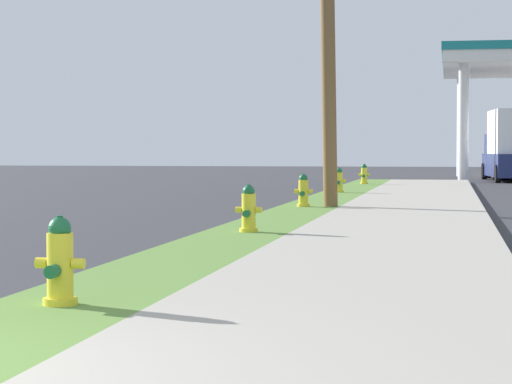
{
  "coord_description": "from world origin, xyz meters",
  "views": [
    {
      "loc": [
        3.83,
        -5.09,
        1.42
      ],
      "look_at": [
        0.6,
        12.47,
        0.69
      ],
      "focal_mm": 73.85,
      "sensor_mm": 36.0,
      "label": 1
    }
  ],
  "objects_px": {
    "fire_hydrant_second": "(249,211)",
    "fire_hydrant_fifth": "(364,175)",
    "fire_hydrant_third": "(303,192)",
    "car_tan_by_near_pump": "(511,164)",
    "fire_hydrant_nearest": "(60,266)",
    "fire_hydrant_fourth": "(339,182)"
  },
  "relations": [
    {
      "from": "fire_hydrant_second",
      "to": "fire_hydrant_fifth",
      "type": "distance_m",
      "value": 23.09
    },
    {
      "from": "fire_hydrant_third",
      "to": "car_tan_by_near_pump",
      "type": "bearing_deg",
      "value": 77.44
    },
    {
      "from": "fire_hydrant_nearest",
      "to": "fire_hydrant_fifth",
      "type": "height_order",
      "value": "same"
    },
    {
      "from": "fire_hydrant_second",
      "to": "fire_hydrant_fifth",
      "type": "height_order",
      "value": "same"
    },
    {
      "from": "fire_hydrant_fifth",
      "to": "car_tan_by_near_pump",
      "type": "distance_m",
      "value": 13.0
    },
    {
      "from": "fire_hydrant_second",
      "to": "fire_hydrant_fourth",
      "type": "bearing_deg",
      "value": 90.61
    },
    {
      "from": "fire_hydrant_nearest",
      "to": "fire_hydrant_fifth",
      "type": "bearing_deg",
      "value": 89.89
    },
    {
      "from": "fire_hydrant_second",
      "to": "fire_hydrant_third",
      "type": "xyz_separation_m",
      "value": [
        -0.15,
        7.36,
        0.0
      ]
    },
    {
      "from": "fire_hydrant_fifth",
      "to": "fire_hydrant_second",
      "type": "bearing_deg",
      "value": -89.9
    },
    {
      "from": "fire_hydrant_fourth",
      "to": "fire_hydrant_fifth",
      "type": "bearing_deg",
      "value": 89.1
    },
    {
      "from": "fire_hydrant_fourth",
      "to": "car_tan_by_near_pump",
      "type": "xyz_separation_m",
      "value": [
        6.09,
        19.39,
        0.28
      ]
    },
    {
      "from": "fire_hydrant_second",
      "to": "fire_hydrant_third",
      "type": "relative_size",
      "value": 1.0
    },
    {
      "from": "fire_hydrant_third",
      "to": "fire_hydrant_fifth",
      "type": "bearing_deg",
      "value": 89.59
    },
    {
      "from": "fire_hydrant_fourth",
      "to": "fire_hydrant_fifth",
      "type": "distance_m",
      "value": 7.85
    },
    {
      "from": "fire_hydrant_second",
      "to": "fire_hydrant_nearest",
      "type": "bearing_deg",
      "value": -90.71
    },
    {
      "from": "fire_hydrant_fifth",
      "to": "car_tan_by_near_pump",
      "type": "height_order",
      "value": "car_tan_by_near_pump"
    },
    {
      "from": "fire_hydrant_nearest",
      "to": "fire_hydrant_fifth",
      "type": "relative_size",
      "value": 1.0
    },
    {
      "from": "fire_hydrant_fifth",
      "to": "fire_hydrant_third",
      "type": "bearing_deg",
      "value": -90.41
    },
    {
      "from": "fire_hydrant_fifth",
      "to": "car_tan_by_near_pump",
      "type": "bearing_deg",
      "value": 62.68
    },
    {
      "from": "fire_hydrant_second",
      "to": "fire_hydrant_third",
      "type": "distance_m",
      "value": 7.36
    },
    {
      "from": "fire_hydrant_fourth",
      "to": "fire_hydrant_fifth",
      "type": "height_order",
      "value": "same"
    },
    {
      "from": "fire_hydrant_second",
      "to": "car_tan_by_near_pump",
      "type": "xyz_separation_m",
      "value": [
        5.92,
        34.63,
        0.28
      ]
    }
  ]
}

